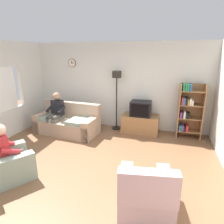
% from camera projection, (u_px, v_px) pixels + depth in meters
% --- Properties ---
extents(ground_plane, '(12.00, 12.00, 0.00)m').
position_uv_depth(ground_plane, '(87.00, 167.00, 4.20)').
color(ground_plane, brown).
extents(back_wall_assembly, '(6.20, 0.17, 2.70)m').
position_uv_depth(back_wall_assembly, '(119.00, 86.00, 6.26)').
color(back_wall_assembly, silver).
rests_on(back_wall_assembly, ground_plane).
extents(couch, '(1.97, 1.05, 0.90)m').
position_uv_depth(couch, '(67.00, 123.00, 5.96)').
color(couch, tan).
rests_on(couch, ground_plane).
extents(tv_stand, '(1.10, 0.56, 0.55)m').
position_uv_depth(tv_stand, '(140.00, 124.00, 5.98)').
color(tv_stand, olive).
rests_on(tv_stand, ground_plane).
extents(tv, '(0.60, 0.49, 0.44)m').
position_uv_depth(tv, '(141.00, 108.00, 5.81)').
color(tv, black).
rests_on(tv, tv_stand).
extents(bookshelf, '(0.68, 0.36, 1.57)m').
position_uv_depth(bookshelf, '(189.00, 110.00, 5.52)').
color(bookshelf, olive).
rests_on(bookshelf, ground_plane).
extents(floor_lamp, '(0.28, 0.28, 1.85)m').
position_uv_depth(floor_lamp, '(117.00, 84.00, 5.94)').
color(floor_lamp, black).
rests_on(floor_lamp, ground_plane).
extents(armchair_near_window, '(1.16, 1.18, 0.90)m').
position_uv_depth(armchair_near_window, '(5.00, 165.00, 3.74)').
color(armchair_near_window, gray).
rests_on(armchair_near_window, ground_plane).
extents(armchair_near_bookshelf, '(0.94, 1.00, 0.90)m').
position_uv_depth(armchair_near_bookshelf, '(145.00, 194.00, 2.97)').
color(armchair_near_bookshelf, beige).
rests_on(armchair_near_bookshelf, ground_plane).
extents(person_on_couch, '(0.54, 0.56, 1.24)m').
position_uv_depth(person_on_couch, '(56.00, 111.00, 5.83)').
color(person_on_couch, black).
rests_on(person_on_couch, ground_plane).
extents(person_in_left_armchair, '(0.61, 0.64, 1.12)m').
position_uv_depth(person_in_left_armchair, '(8.00, 149.00, 3.70)').
color(person_in_left_armchair, red).
rests_on(person_in_left_armchair, ground_plane).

